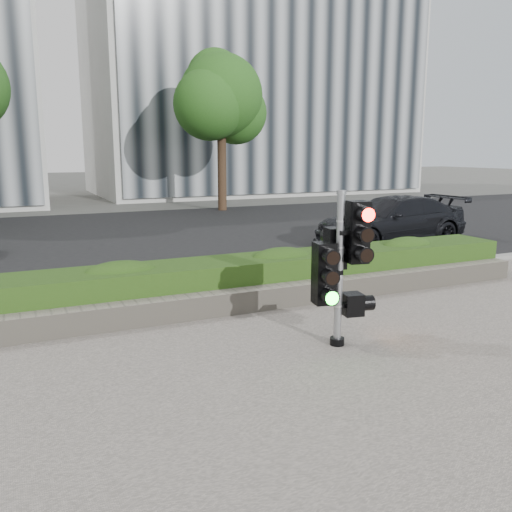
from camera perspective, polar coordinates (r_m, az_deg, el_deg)
name	(u,v)px	position (r m, az deg, el deg)	size (l,w,h in m)	color
ground	(268,361)	(6.54, 1.27, -10.99)	(120.00, 120.00, 0.00)	#51514C
sidewalk	(410,471)	(4.67, 15.91, -20.93)	(16.00, 11.00, 0.03)	#9E9389
road	(112,238)	(15.86, -14.87, 1.82)	(60.00, 13.00, 0.02)	black
curb	(187,294)	(9.31, -7.32, -3.94)	(60.00, 0.25, 0.12)	gray
stone_wall	(212,304)	(8.13, -4.66, -5.08)	(12.00, 0.32, 0.34)	gray
hedge	(198,284)	(8.68, -6.17, -2.91)	(12.00, 1.00, 0.68)	#4E7724
building_right	(249,89)	(33.56, -0.73, 17.12)	(18.00, 10.00, 12.00)	#B7B7B2
tree_right	(220,99)	(22.61, -3.78, 16.18)	(4.10, 3.58, 6.53)	black
traffic_signal	(341,261)	(6.79, 8.89, -0.51)	(0.70, 0.55, 1.95)	black
car_dark	(391,220)	(14.69, 14.01, 3.65)	(1.75, 4.31, 1.25)	black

